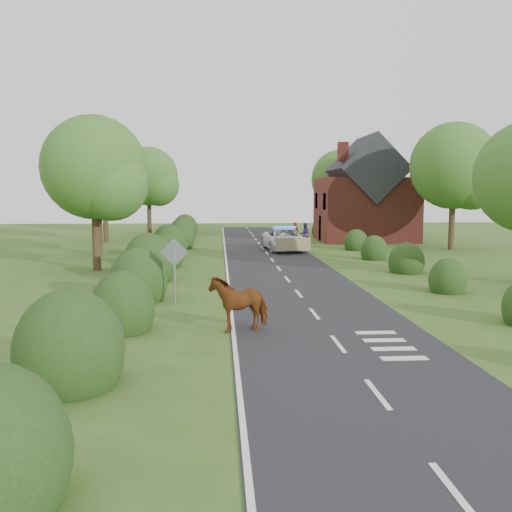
{
  "coord_description": "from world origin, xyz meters",
  "views": [
    {
      "loc": [
        -3.3,
        -19.42,
        4.25
      ],
      "look_at": [
        -1.6,
        6.89,
        1.3
      ],
      "focal_mm": 40.0,
      "sensor_mm": 36.0,
      "label": 1
    }
  ],
  "objects": [
    {
      "name": "tree_left_c",
      "position": [
        -12.7,
        29.83,
        6.53
      ],
      "size": [
        6.97,
        6.8,
        10.22
      ],
      "color": "#332316",
      "rests_on": "ground"
    },
    {
      "name": "road",
      "position": [
        0.0,
        15.0,
        0.01
      ],
      "size": [
        6.0,
        70.0,
        0.02
      ],
      "primitive_type": "cube",
      "color": "black",
      "rests_on": "ground"
    },
    {
      "name": "hedgerow_left",
      "position": [
        -6.51,
        11.69,
        0.75
      ],
      "size": [
        2.75,
        50.41,
        3.0
      ],
      "color": "#1D3210",
      "rests_on": "ground"
    },
    {
      "name": "house",
      "position": [
        9.49,
        30.0,
        3.79
      ],
      "size": [
        8.0,
        7.4,
        9.17
      ],
      "color": "maroon",
      "rests_on": "ground"
    },
    {
      "name": "tree_left_a",
      "position": [
        -9.75,
        11.86,
        5.34
      ],
      "size": [
        5.74,
        5.6,
        8.38
      ],
      "color": "#332316",
      "rests_on": "ground"
    },
    {
      "name": "tree_right_c",
      "position": [
        9.27,
        37.85,
        5.34
      ],
      "size": [
        6.15,
        6.0,
        8.58
      ],
      "color": "#332316",
      "rests_on": "ground"
    },
    {
      "name": "pedestrian_red",
      "position": [
        2.9,
        27.03,
        0.91
      ],
      "size": [
        0.7,
        0.5,
        1.82
      ],
      "primitive_type": "imported",
      "rotation": [
        0.0,
        0.0,
        3.24
      ],
      "color": "maroon",
      "rests_on": "ground"
    },
    {
      "name": "tree_right_b",
      "position": [
        14.29,
        21.84,
        5.94
      ],
      "size": [
        6.56,
        6.4,
        9.4
      ],
      "color": "#332316",
      "rests_on": "ground"
    },
    {
      "name": "pedestrian_purple",
      "position": [
        3.63,
        26.45,
        0.89
      ],
      "size": [
        0.88,
        0.7,
        1.78
      ],
      "primitive_type": "imported",
      "rotation": [
        0.0,
        0.0,
        3.12
      ],
      "color": "#3E2258",
      "rests_on": "ground"
    },
    {
      "name": "hedgerow_right",
      "position": [
        6.6,
        11.21,
        0.55
      ],
      "size": [
        2.1,
        45.78,
        2.1
      ],
      "color": "#1D3210",
      "rests_on": "ground"
    },
    {
      "name": "ground",
      "position": [
        0.0,
        0.0,
        0.0
      ],
      "size": [
        120.0,
        120.0,
        0.0
      ],
      "primitive_type": "plane",
      "color": "#395819"
    },
    {
      "name": "tree_left_d",
      "position": [
        -10.23,
        39.85,
        5.64
      ],
      "size": [
        6.15,
        6.0,
        8.89
      ],
      "color": "#332316",
      "rests_on": "ground"
    },
    {
      "name": "road_sign",
      "position": [
        -5.0,
        2.0,
        1.65
      ],
      "size": [
        1.06,
        0.08,
        2.53
      ],
      "color": "gray",
      "rests_on": "ground"
    },
    {
      "name": "road_markings",
      "position": [
        -1.6,
        12.93,
        0.03
      ],
      "size": [
        4.96,
        70.0,
        0.01
      ],
      "color": "white",
      "rests_on": "road"
    },
    {
      "name": "cow",
      "position": [
        -2.71,
        -2.03,
        0.71
      ],
      "size": [
        2.24,
        1.64,
        1.43
      ],
      "primitive_type": "imported",
      "rotation": [
        0.0,
        0.0,
        -1.25
      ],
      "color": "#571F0E",
      "rests_on": "ground"
    },
    {
      "name": "tree_left_b",
      "position": [
        -11.25,
        19.86,
        5.04
      ],
      "size": [
        5.74,
        5.6,
        8.07
      ],
      "color": "#332316",
      "rests_on": "ground"
    },
    {
      "name": "police_van",
      "position": [
        1.48,
        21.92,
        0.82
      ],
      "size": [
        3.19,
        6.12,
        1.78
      ],
      "rotation": [
        0.0,
        0.0,
        0.08
      ],
      "color": "silver",
      "rests_on": "ground"
    }
  ]
}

